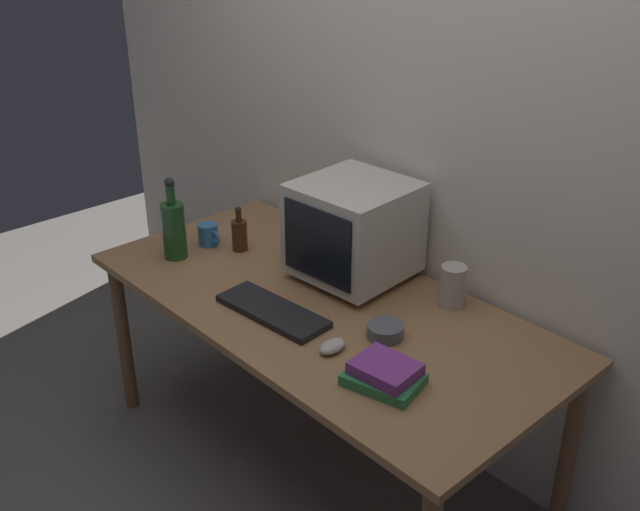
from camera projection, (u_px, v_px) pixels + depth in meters
The scene contains 12 objects.
ground_plane at pixel (320, 462), 2.95m from camera, with size 6.00×6.00×0.00m, color slate.
back_wall at pixel (418, 132), 2.68m from camera, with size 4.00×0.08×2.50m, color silver.
desk at pixel (320, 320), 2.66m from camera, with size 1.77×0.84×0.73m.
crt_monitor at pixel (354, 230), 2.70m from camera, with size 0.40×0.41×0.37m.
keyboard at pixel (273, 311), 2.54m from camera, with size 0.42×0.15×0.02m, color black.
computer_mouse at pixel (332, 346), 2.33m from camera, with size 0.06×0.10×0.04m, color beige.
bottle_tall at pixel (174, 228), 2.88m from camera, with size 0.09×0.09×0.33m.
bottle_short at pixel (240, 234), 2.96m from camera, with size 0.06×0.06×0.19m.
book_stack at pixel (384, 374), 2.17m from camera, with size 0.25×0.20×0.07m.
mug at pixel (208, 235), 3.01m from camera, with size 0.12×0.08×0.09m.
cd_spindle at pixel (385, 331), 2.41m from camera, with size 0.12×0.12×0.04m, color #595B66.
metal_canister at pixel (453, 286), 2.57m from camera, with size 0.09×0.09×0.15m, color #B7B2A8.
Camera 1 is at (1.68, -1.54, 2.05)m, focal length 41.85 mm.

